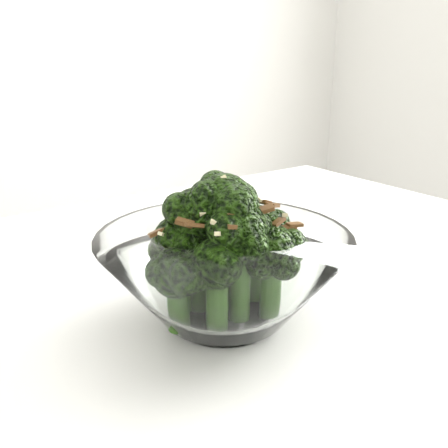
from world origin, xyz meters
TOP-DOWN VIEW (x-y plane):
  - table at (-0.08, 0.04)m, footprint 1.25×0.88m
  - broccoli_dish at (-0.04, -0.02)m, footprint 0.23×0.23m

SIDE VIEW (x-z plane):
  - table at x=-0.08m, z-range 0.31..1.06m
  - broccoli_dish at x=-0.04m, z-range 0.73..0.88m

